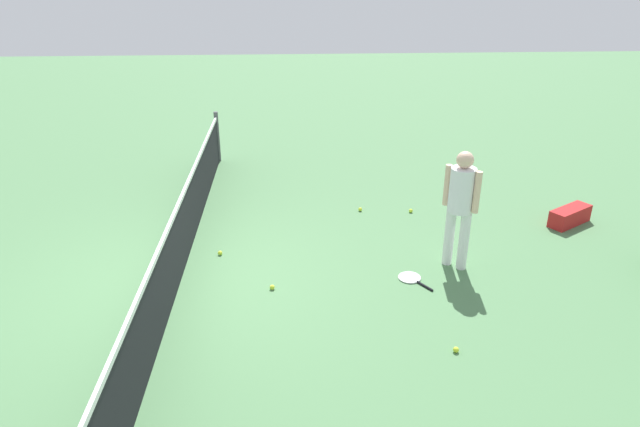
% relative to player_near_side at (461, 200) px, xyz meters
% --- Properties ---
extents(ground_plane, '(40.00, 40.00, 0.00)m').
position_rel_player_near_side_xyz_m(ground_plane, '(-0.16, 3.82, -1.01)').
color(ground_plane, '#4C7A4C').
extents(court_net, '(10.09, 0.09, 1.07)m').
position_rel_player_near_side_xyz_m(court_net, '(-0.16, 3.82, -0.51)').
color(court_net, '#4C4C51').
rests_on(court_net, ground_plane).
extents(player_near_side, '(0.48, 0.48, 1.70)m').
position_rel_player_near_side_xyz_m(player_near_side, '(0.00, 0.00, 0.00)').
color(player_near_side, white).
rests_on(player_near_side, ground_plane).
extents(tennis_racket_near_player, '(0.58, 0.47, 0.03)m').
position_rel_player_near_side_xyz_m(tennis_racket_near_player, '(-0.34, 0.68, -1.00)').
color(tennis_racket_near_player, white).
rests_on(tennis_racket_near_player, ground_plane).
extents(tennis_ball_near_player, '(0.07, 0.07, 0.07)m').
position_rel_player_near_side_xyz_m(tennis_ball_near_player, '(1.98, 1.10, -0.98)').
color(tennis_ball_near_player, '#C6E033').
rests_on(tennis_ball_near_player, ground_plane).
extents(tennis_ball_by_net, '(0.07, 0.07, 0.07)m').
position_rel_player_near_side_xyz_m(tennis_ball_by_net, '(1.87, 0.23, -0.98)').
color(tennis_ball_by_net, '#C6E033').
rests_on(tennis_ball_by_net, ground_plane).
extents(tennis_ball_midcourt, '(0.07, 0.07, 0.07)m').
position_rel_player_near_side_xyz_m(tennis_ball_midcourt, '(0.51, 3.36, -0.98)').
color(tennis_ball_midcourt, '#C6E033').
rests_on(tennis_ball_midcourt, ground_plane).
extents(tennis_ball_baseline, '(0.07, 0.07, 0.07)m').
position_rel_player_near_side_xyz_m(tennis_ball_baseline, '(-0.49, 2.57, -0.98)').
color(tennis_ball_baseline, '#C6E033').
rests_on(tennis_ball_baseline, ground_plane).
extents(tennis_ball_stray_left, '(0.07, 0.07, 0.07)m').
position_rel_player_near_side_xyz_m(tennis_ball_stray_left, '(1.30, -0.59, -0.98)').
color(tennis_ball_stray_left, '#C6E033').
rests_on(tennis_ball_stray_left, ground_plane).
extents(tennis_ball_stray_right, '(0.07, 0.07, 0.07)m').
position_rel_player_near_side_xyz_m(tennis_ball_stray_right, '(-1.92, 0.50, -0.98)').
color(tennis_ball_stray_right, '#C6E033').
rests_on(tennis_ball_stray_right, ground_plane).
extents(equipment_bag, '(0.66, 0.83, 0.28)m').
position_rel_player_near_side_xyz_m(equipment_bag, '(1.29, -2.31, -0.87)').
color(equipment_bag, '#B21E1E').
rests_on(equipment_bag, ground_plane).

